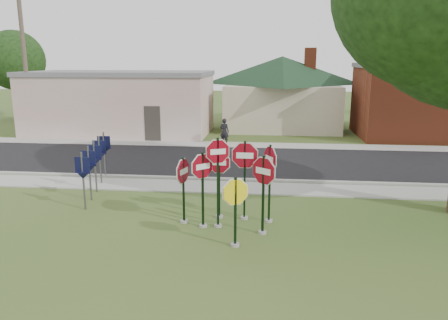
# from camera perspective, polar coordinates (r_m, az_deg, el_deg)

# --- Properties ---
(ground) EXTENTS (120.00, 120.00, 0.00)m
(ground) POSITION_cam_1_polar(r_m,az_deg,el_deg) (12.17, -0.09, -11.19)
(ground) COLOR #385821
(ground) RESTS_ON ground
(sidewalk_near) EXTENTS (60.00, 1.60, 0.06)m
(sidewalk_near) POSITION_cam_1_polar(r_m,az_deg,el_deg) (17.30, 1.86, -3.64)
(sidewalk_near) COLOR #97978F
(sidewalk_near) RESTS_ON ground
(road) EXTENTS (60.00, 7.00, 0.04)m
(road) POSITION_cam_1_polar(r_m,az_deg,el_deg) (21.64, 2.74, -0.26)
(road) COLOR black
(road) RESTS_ON ground
(sidewalk_far) EXTENTS (60.00, 1.60, 0.06)m
(sidewalk_far) POSITION_cam_1_polar(r_m,az_deg,el_deg) (25.84, 3.30, 1.95)
(sidewalk_far) COLOR #97978F
(sidewalk_far) RESTS_ON ground
(curb) EXTENTS (60.00, 0.20, 0.14)m
(curb) POSITION_cam_1_polar(r_m,az_deg,el_deg) (18.25, 2.09, -2.62)
(curb) COLOR #97978F
(curb) RESTS_ON ground
(stop_sign_center) EXTENTS (0.94, 0.43, 2.86)m
(stop_sign_center) POSITION_cam_1_polar(r_m,az_deg,el_deg) (12.92, -0.81, -1.33)
(stop_sign_center) COLOR gray
(stop_sign_center) RESTS_ON ground
(stop_sign_yellow) EXTENTS (0.93, 0.49, 2.06)m
(stop_sign_yellow) POSITION_cam_1_polar(r_m,az_deg,el_deg) (11.74, 1.49, -5.78)
(stop_sign_yellow) COLOR gray
(stop_sign_yellow) RESTS_ON ground
(stop_sign_left) EXTENTS (0.77, 0.74, 2.43)m
(stop_sign_left) POSITION_cam_1_polar(r_m,az_deg,el_deg) (13.00, -2.82, -2.60)
(stop_sign_left) COLOR gray
(stop_sign_left) RESTS_ON ground
(stop_sign_right) EXTENTS (0.91, 0.69, 2.46)m
(stop_sign_right) POSITION_cam_1_polar(r_m,az_deg,el_deg) (12.53, 5.17, -3.10)
(stop_sign_right) COLOR gray
(stop_sign_right) RESTS_ON ground
(stop_sign_back_right) EXTENTS (1.15, 0.24, 2.66)m
(stop_sign_back_right) POSITION_cam_1_polar(r_m,az_deg,el_deg) (13.61, 2.73, -1.07)
(stop_sign_back_right) COLOR gray
(stop_sign_back_right) RESTS_ON ground
(stop_sign_back_left) EXTENTS (0.97, 0.24, 2.31)m
(stop_sign_back_left) POSITION_cam_1_polar(r_m,az_deg,el_deg) (13.78, -0.63, -2.12)
(stop_sign_back_left) COLOR gray
(stop_sign_back_left) RESTS_ON ground
(stop_sign_far_right) EXTENTS (0.50, 0.98, 2.58)m
(stop_sign_far_right) POSITION_cam_1_polar(r_m,az_deg,el_deg) (13.44, 6.01, -1.64)
(stop_sign_far_right) COLOR gray
(stop_sign_far_right) RESTS_ON ground
(stop_sign_far_left) EXTENTS (0.33, 1.03, 2.20)m
(stop_sign_far_left) POSITION_cam_1_polar(r_m,az_deg,el_deg) (13.43, -5.34, -2.86)
(stop_sign_far_left) COLOR gray
(stop_sign_far_left) RESTS_ON ground
(route_sign_row) EXTENTS (1.43, 4.63, 2.00)m
(route_sign_row) POSITION_cam_1_polar(r_m,az_deg,el_deg) (17.29, -16.52, -0.10)
(route_sign_row) COLOR #59595E
(route_sign_row) RESTS_ON ground
(building_stucco) EXTENTS (12.20, 6.20, 4.20)m
(building_stucco) POSITION_cam_1_polar(r_m,az_deg,el_deg) (30.89, -13.35, 7.41)
(building_stucco) COLOR silver
(building_stucco) RESTS_ON ground
(building_house) EXTENTS (11.60, 11.60, 6.20)m
(building_house) POSITION_cam_1_polar(r_m,az_deg,el_deg) (33.07, 7.59, 10.60)
(building_house) COLOR beige
(building_house) RESTS_ON ground
(building_brick) EXTENTS (10.20, 6.20, 4.75)m
(building_brick) POSITION_cam_1_polar(r_m,az_deg,el_deg) (31.55, 26.27, 7.01)
(building_brick) COLOR maroon
(building_brick) RESTS_ON ground
(utility_pole_near) EXTENTS (2.20, 0.26, 9.50)m
(utility_pole_near) POSITION_cam_1_polar(r_m,az_deg,el_deg) (30.31, -24.58, 11.85)
(utility_pole_near) COLOR #4A3F31
(utility_pole_near) RESTS_ON ground
(bg_tree_left) EXTENTS (4.90, 4.90, 7.35)m
(bg_tree_left) POSITION_cam_1_polar(r_m,az_deg,el_deg) (40.94, -25.69, 11.63)
(bg_tree_left) COLOR #312216
(bg_tree_left) RESTS_ON ground
(pedestrian) EXTENTS (0.66, 0.54, 1.57)m
(pedestrian) POSITION_cam_1_polar(r_m,az_deg,el_deg) (25.64, 0.06, 3.73)
(pedestrian) COLOR black
(pedestrian) RESTS_ON sidewalk_far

